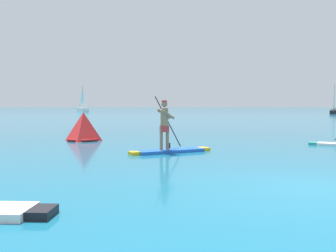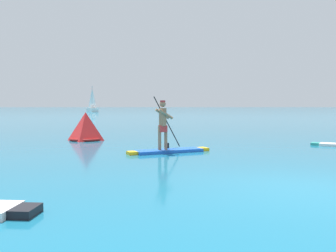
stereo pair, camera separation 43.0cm
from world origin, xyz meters
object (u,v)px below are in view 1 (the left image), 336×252
at_px(paddleboarder_mid_center, 169,141).
at_px(sailboat_right_horizon, 334,110).
at_px(sailboat_left_horizon, 83,108).
at_px(race_marker_buoy, 84,128).

xyz_separation_m(paddleboarder_mid_center, sailboat_right_horizon, (31.24, 52.97, 0.33)).
relative_size(sailboat_left_horizon, sailboat_right_horizon, 1.06).
bearing_deg(sailboat_left_horizon, sailboat_right_horizon, 44.75).
height_order(paddleboarder_mid_center, sailboat_right_horizon, sailboat_right_horizon).
relative_size(paddleboarder_mid_center, sailboat_left_horizon, 0.49).
bearing_deg(sailboat_left_horizon, race_marker_buoy, -13.17).
distance_m(paddleboarder_mid_center, sailboat_left_horizon, 73.25).
bearing_deg(paddleboarder_mid_center, sailboat_left_horizon, 79.33).
xyz_separation_m(paddleboarder_mid_center, race_marker_buoy, (-3.81, 4.27, 0.19)).
distance_m(paddleboarder_mid_center, sailboat_right_horizon, 61.50).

